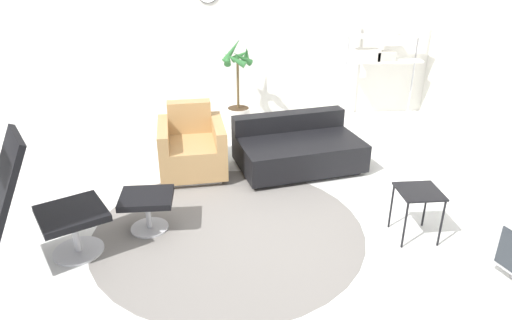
{
  "coord_description": "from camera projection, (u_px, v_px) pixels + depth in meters",
  "views": [
    {
      "loc": [
        -0.03,
        -3.96,
        2.45
      ],
      "look_at": [
        0.33,
        0.17,
        0.55
      ],
      "focal_mm": 32.0,
      "sensor_mm": 36.0,
      "label": 1
    }
  ],
  "objects": [
    {
      "name": "lounge_chair",
      "position": [
        21.0,
        189.0,
        3.61
      ],
      "size": [
        1.1,
        0.92,
        1.28
      ],
      "rotation": [
        0.0,
        0.0,
        -1.07
      ],
      "color": "#BCBCC1",
      "rests_on": "ground_plane"
    },
    {
      "name": "potted_plant",
      "position": [
        238.0,
        96.0,
        6.82
      ],
      "size": [
        0.47,
        0.5,
        1.31
      ],
      "color": "silver",
      "rests_on": "ground_plane"
    },
    {
      "name": "wall_back",
      "position": [
        217.0,
        28.0,
        6.89
      ],
      "size": [
        12.0,
        0.09,
        2.8
      ],
      "color": "silver",
      "rests_on": "ground_plane"
    },
    {
      "name": "ground_plane",
      "position": [
        225.0,
        218.0,
        4.61
      ],
      "size": [
        12.0,
        12.0,
        0.0
      ],
      "primitive_type": "plane",
      "color": "silver"
    },
    {
      "name": "armchair_red",
      "position": [
        192.0,
        149.0,
        5.44
      ],
      "size": [
        0.83,
        0.89,
        0.81
      ],
      "rotation": [
        0.0,
        0.0,
        3.23
      ],
      "color": "silver",
      "rests_on": "ground_plane"
    },
    {
      "name": "ottoman",
      "position": [
        147.0,
        204.0,
        4.31
      ],
      "size": [
        0.49,
        0.42,
        0.37
      ],
      "color": "#BCBCC1",
      "rests_on": "ground_plane"
    },
    {
      "name": "shelf_unit",
      "position": [
        381.0,
        47.0,
        6.89
      ],
      "size": [
        1.16,
        0.28,
        1.72
      ],
      "color": "#BCBCC1",
      "rests_on": "ground_plane"
    },
    {
      "name": "couch_low",
      "position": [
        297.0,
        150.0,
        5.61
      ],
      "size": [
        1.61,
        1.2,
        0.6
      ],
      "rotation": [
        0.0,
        0.0,
        3.35
      ],
      "color": "black",
      "rests_on": "ground_plane"
    },
    {
      "name": "round_rug",
      "position": [
        229.0,
        230.0,
        4.4
      ],
      "size": [
        2.59,
        2.59,
        0.01
      ],
      "color": "slate",
      "rests_on": "ground_plane"
    },
    {
      "name": "side_table",
      "position": [
        419.0,
        197.0,
        4.14
      ],
      "size": [
        0.38,
        0.38,
        0.49
      ],
      "color": "black",
      "rests_on": "ground_plane"
    }
  ]
}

